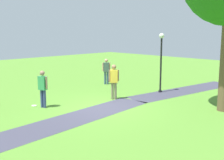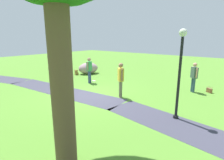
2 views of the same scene
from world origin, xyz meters
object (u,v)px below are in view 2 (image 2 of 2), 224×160
object	(u,v)px
passerby_on_path	(121,78)
lawn_boulder	(88,68)
woman_with_handbag	(194,75)
handbag_on_grass	(209,90)
lamp_post	(180,65)
frisbee_on_grass	(94,81)
backpack_by_boulder	(76,72)
man_near_boulder	(89,68)

from	to	relation	value
passerby_on_path	lawn_boulder	bearing A→B (deg)	-29.57
lawn_boulder	passerby_on_path	bearing A→B (deg)	150.43
woman_with_handbag	handbag_on_grass	xyz separation A→B (m)	(-0.76, -0.48, -0.83)
lamp_post	frisbee_on_grass	xyz separation A→B (m)	(6.68, -2.34, -2.05)
backpack_by_boulder	passerby_on_path	bearing A→B (deg)	159.38
passerby_on_path	frisbee_on_grass	size ratio (longest dim) A/B	7.67
lamp_post	handbag_on_grass	size ratio (longest dim) A/B	8.85
backpack_by_boulder	handbag_on_grass	bearing A→B (deg)	-171.40
passerby_on_path	backpack_by_boulder	size ratio (longest dim) A/B	4.47
woman_with_handbag	frisbee_on_grass	size ratio (longest dim) A/B	7.17
lawn_boulder	passerby_on_path	size ratio (longest dim) A/B	1.09
lamp_post	backpack_by_boulder	world-z (taller)	lamp_post
handbag_on_grass	backpack_by_boulder	distance (m)	9.69
passerby_on_path	backpack_by_boulder	xyz separation A→B (m)	(6.20, -2.33, -0.85)
woman_with_handbag	handbag_on_grass	world-z (taller)	woman_with_handbag
lamp_post	man_near_boulder	xyz separation A→B (m)	(6.52, -1.78, -1.07)
lawn_boulder	handbag_on_grass	distance (m)	9.17
backpack_by_boulder	frisbee_on_grass	distance (m)	2.70
lawn_boulder	passerby_on_path	world-z (taller)	passerby_on_path
lamp_post	backpack_by_boulder	size ratio (longest dim) A/B	8.31
lawn_boulder	woman_with_handbag	xyz separation A→B (m)	(-8.39, -0.03, 0.50)
lawn_boulder	backpack_by_boulder	world-z (taller)	lawn_boulder
woman_with_handbag	lamp_post	bearing A→B (deg)	96.98
lawn_boulder	woman_with_handbag	bearing A→B (deg)	-179.80
lawn_boulder	handbag_on_grass	size ratio (longest dim) A/B	5.19
man_near_boulder	backpack_by_boulder	distance (m)	3.13
handbag_on_grass	frisbee_on_grass	distance (m)	7.27
passerby_on_path	handbag_on_grass	size ratio (longest dim) A/B	4.76
handbag_on_grass	passerby_on_path	bearing A→B (deg)	48.19
lawn_boulder	woman_with_handbag	world-z (taller)	woman_with_handbag
handbag_on_grass	frisbee_on_grass	world-z (taller)	handbag_on_grass
woman_with_handbag	lawn_boulder	bearing A→B (deg)	0.20
woman_with_handbag	frisbee_on_grass	bearing A→B (deg)	14.50
passerby_on_path	backpack_by_boulder	world-z (taller)	passerby_on_path
backpack_by_boulder	woman_with_handbag	bearing A→B (deg)	-173.72
frisbee_on_grass	passerby_on_path	bearing A→B (deg)	154.60
lawn_boulder	frisbee_on_grass	distance (m)	2.73
woman_with_handbag	backpack_by_boulder	size ratio (longest dim) A/B	4.18
woman_with_handbag	passerby_on_path	size ratio (longest dim) A/B	0.93
handbag_on_grass	lawn_boulder	bearing A→B (deg)	3.18
passerby_on_path	man_near_boulder	bearing A→B (deg)	-18.37
man_near_boulder	handbag_on_grass	distance (m)	7.35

